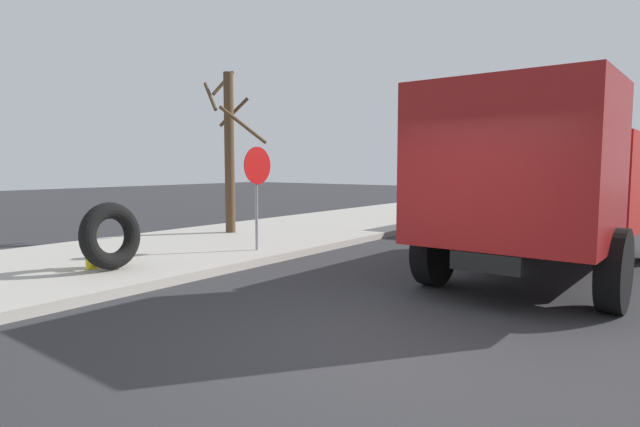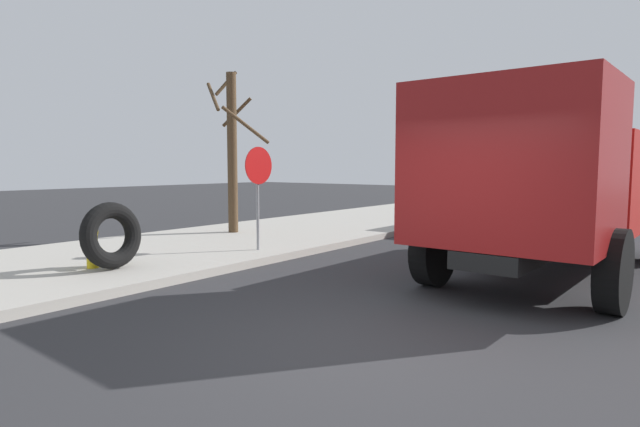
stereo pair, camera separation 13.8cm
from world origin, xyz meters
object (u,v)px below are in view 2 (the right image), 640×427
at_px(fire_hydrant, 92,246).
at_px(loose_tire, 111,235).
at_px(stop_sign, 258,179).
at_px(dump_truck_red, 558,182).
at_px(dump_truck_blue, 565,174).
at_px(bare_tree, 232,148).

height_order(fire_hydrant, loose_tire, loose_tire).
distance_m(stop_sign, dump_truck_red, 5.61).
bearing_deg(dump_truck_blue, fire_hydrant, 162.24).
distance_m(loose_tire, bare_tree, 5.28).
bearing_deg(bare_tree, stop_sign, -123.16).
relative_size(fire_hydrant, bare_tree, 0.17).
bearing_deg(bare_tree, dump_truck_red, -88.17).
xyz_separation_m(loose_tire, stop_sign, (2.94, -0.55, 0.90)).
distance_m(loose_tire, dump_truck_red, 7.64).
relative_size(fire_hydrant, loose_tire, 0.64).
bearing_deg(dump_truck_red, dump_truck_blue, 11.49).
xyz_separation_m(fire_hydrant, dump_truck_red, (5.00, -6.19, 1.08)).
height_order(stop_sign, dump_truck_blue, dump_truck_blue).
bearing_deg(dump_truck_blue, loose_tire, 163.44).
bearing_deg(dump_truck_blue, stop_sign, 161.84).
height_order(stop_sign, dump_truck_red, dump_truck_red).
relative_size(loose_tire, stop_sign, 0.53).
height_order(fire_hydrant, dump_truck_blue, dump_truck_blue).
relative_size(loose_tire, dump_truck_red, 0.16).
relative_size(dump_truck_blue, bare_tree, 1.67).
bearing_deg(fire_hydrant, loose_tire, -67.94).
distance_m(dump_truck_blue, bare_tree, 10.87).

